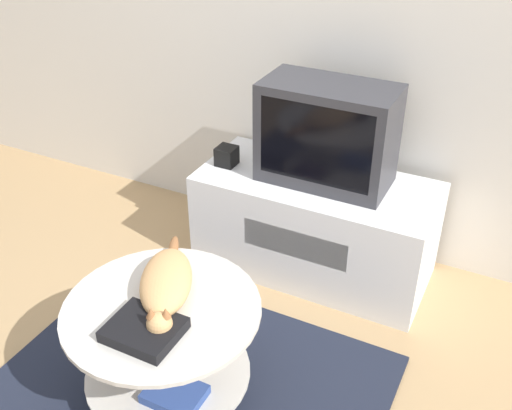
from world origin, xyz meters
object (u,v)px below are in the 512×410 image
(tv, at_px, (327,134))
(speaker, at_px, (227,156))
(dvd_box, at_px, (144,330))
(cat, at_px, (166,284))

(tv, xyz_separation_m, speaker, (-0.51, -0.08, -0.20))
(speaker, xyz_separation_m, dvd_box, (0.32, -1.17, -0.06))
(cat, bearing_deg, dvd_box, -14.88)
(tv, xyz_separation_m, dvd_box, (-0.18, -1.25, -0.26))
(speaker, bearing_deg, dvd_box, -74.57)
(speaker, distance_m, dvd_box, 1.22)
(speaker, bearing_deg, tv, 8.65)
(speaker, xyz_separation_m, cat, (0.28, -0.96, -0.03))
(tv, relative_size, dvd_box, 2.52)
(tv, height_order, speaker, tv)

